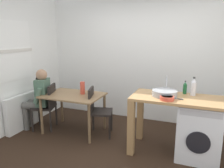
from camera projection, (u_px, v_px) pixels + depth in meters
name	position (u px, v px, depth m)	size (l,w,h in m)	color
ground_plane	(112.00, 156.00, 3.32)	(5.46, 5.46, 0.00)	black
wall_back	(141.00, 58.00, 4.61)	(4.60, 0.10, 2.70)	white
radiator	(22.00, 112.00, 4.23)	(0.10, 0.80, 0.70)	white
dining_table	(73.00, 99.00, 4.06)	(1.10, 0.76, 0.74)	olive
chair_person_seat	(47.00, 104.00, 4.22)	(0.51, 0.51, 0.90)	black
chair_opposite	(97.00, 109.00, 3.95)	(0.50, 0.50, 0.90)	black
seated_person	(39.00, 96.00, 4.19)	(0.56, 0.54, 1.20)	#595651
kitchen_counter	(167.00, 106.00, 3.31)	(1.50, 0.68, 0.92)	tan
washing_machine	(198.00, 131.00, 3.21)	(0.60, 0.61, 0.86)	silver
sink_basin	(165.00, 93.00, 3.28)	(0.38, 0.38, 0.09)	#9EA0A5
tap	(166.00, 85.00, 3.42)	(0.02, 0.02, 0.28)	#B2B2B7
bottle_tall_green	(185.00, 88.00, 3.40)	(0.06, 0.06, 0.21)	#19592D
bottle_squat_brown	(193.00, 87.00, 3.29)	(0.08, 0.08, 0.29)	silver
mixing_bowl	(167.00, 98.00, 3.08)	(0.20, 0.20, 0.06)	#D84C38
vase	(83.00, 88.00, 4.05)	(0.09, 0.09, 0.24)	#D84C38
scissors	(178.00, 99.00, 3.12)	(0.15, 0.06, 0.01)	#B2B2B7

